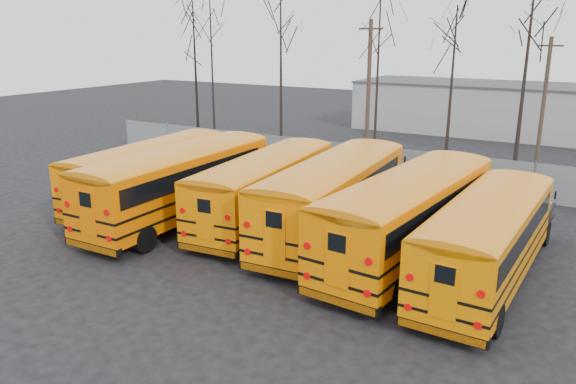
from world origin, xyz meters
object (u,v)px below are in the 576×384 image
Objects in this scene: utility_pole_left at (369,87)px; utility_pole_right at (544,103)px; bus_c at (268,183)px; bus_a at (153,168)px; bus_b at (183,177)px; bus_d at (336,191)px; bus_f at (490,233)px; bus_e at (412,209)px.

utility_pole_right is at bearing 1.15° from utility_pole_left.
utility_pole_right is (8.94, 16.99, 2.25)m from bus_c.
bus_a is at bearing 179.25° from bus_c.
bus_c is (3.44, 1.59, -0.14)m from bus_b.
bus_b is 1.00× the size of bus_d.
utility_pole_left is at bearing 70.95° from bus_a.
bus_f is 18.73m from utility_pole_right.
bus_a is 0.93× the size of bus_e.
bus_b reaches higher than bus_f.
bus_f is (6.35, -1.50, -0.17)m from bus_d.
bus_d is at bearing 168.80° from bus_f.
bus_a is 9.64m from bus_d.
bus_b reaches higher than bus_c.
bus_d is (9.63, 0.41, 0.13)m from bus_a.
bus_c is 1.26× the size of utility_pole_left.
utility_pole_right is (-0.77, 18.57, 2.30)m from bus_f.
utility_pole_right is at bearing 55.95° from bus_b.
utility_pole_right is at bearing 57.07° from bus_c.
bus_a is 1.26× the size of utility_pole_left.
bus_e is 1.53× the size of utility_pole_right.
bus_b is at bearing -177.84° from bus_f.
utility_pole_right is (10.71, 1.48, -0.54)m from utility_pole_left.
utility_pole_left reaches higher than bus_d.
bus_c is 3.37m from bus_d.
bus_e is 18.18m from utility_pole_right.
bus_a is 16.01m from bus_f.
bus_b is 10.29m from bus_e.
bus_e is at bearing -102.92° from utility_pole_right.
bus_a is 16.85m from utility_pole_left.
bus_e reaches higher than bus_c.
utility_pole_left is 10.82m from utility_pole_right.
bus_a is at bearing 179.07° from bus_d.
bus_a is at bearing -137.25° from utility_pole_right.
bus_b reaches higher than bus_e.
bus_f is at bearing -16.67° from bus_d.
bus_a is at bearing -112.46° from utility_pole_left.
bus_d is at bearing -78.52° from utility_pole_left.
bus_e is at bearing 169.69° from bus_f.
bus_c reaches higher than bus_f.
bus_e is at bearing -13.03° from bus_c.
bus_f is at bearing -0.32° from bus_b.
bus_e is 1.11× the size of bus_f.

